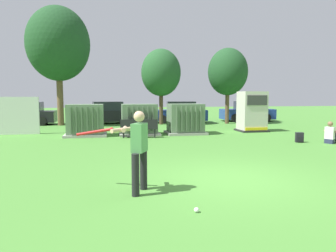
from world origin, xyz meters
TOP-DOWN VIEW (x-y plane):
  - ground_plane at (0.00, 0.00)m, footprint 96.00×96.00m
  - transformer_west at (-4.15, 9.17)m, footprint 2.10×1.70m
  - transformer_mid_west at (-1.41, 9.11)m, footprint 2.10×1.70m
  - transformer_mid_east at (1.09, 9.04)m, footprint 2.10×1.70m
  - generator_enclosure at (5.16, 9.49)m, footprint 1.60×1.40m
  - park_bench at (-1.52, 7.92)m, footprint 1.83×0.60m
  - batter at (-2.39, -0.59)m, footprint 1.54×0.98m
  - sports_ball at (-1.47, -1.93)m, footprint 0.09×0.09m
  - seated_spectator at (6.46, 4.62)m, footprint 0.79×0.68m
  - backpack at (5.30, 5.11)m, footprint 0.36×0.33m
  - tree_left at (-6.27, 15.37)m, footprint 4.24×4.24m
  - tree_center_left at (0.72, 14.72)m, footprint 2.81×2.81m
  - tree_center_right at (5.62, 14.42)m, footprint 2.89×2.89m
  - parked_car_leftmost at (-8.80, 16.09)m, footprint 4.23×1.97m
  - parked_car_left_of_center at (-3.17, 16.22)m, footprint 4.38×2.32m
  - parked_car_right_of_center at (2.36, 15.96)m, footprint 4.37×2.28m
  - parked_car_rightmost at (8.10, 16.22)m, footprint 4.32×2.16m

SIDE VIEW (x-z plane):
  - ground_plane at x=0.00m, z-range 0.00..0.00m
  - sports_ball at x=-1.47m, z-range 0.00..0.09m
  - backpack at x=5.30m, z-range -0.01..0.43m
  - seated_spectator at x=6.46m, z-range -0.11..0.86m
  - park_bench at x=-1.52m, z-range 0.08..0.99m
  - parked_car_leftmost at x=-8.80m, z-range -0.06..1.56m
  - parked_car_left_of_center at x=-3.17m, z-range -0.06..1.56m
  - parked_car_right_of_center at x=2.36m, z-range -0.06..1.56m
  - parked_car_rightmost at x=8.10m, z-range -0.06..1.56m
  - transformer_west at x=-4.15m, z-range -0.02..1.60m
  - transformer_mid_west at x=-1.41m, z-range -0.02..1.60m
  - transformer_mid_east at x=1.09m, z-range -0.02..1.60m
  - batter at x=-2.39m, z-range 0.11..1.85m
  - generator_enclosure at x=5.16m, z-range -0.01..2.29m
  - tree_center_left at x=0.72m, z-range 1.00..6.36m
  - tree_center_right at x=5.62m, z-range 1.03..6.54m
  - tree_left at x=-6.27m, z-range 1.51..9.60m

